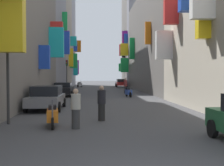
% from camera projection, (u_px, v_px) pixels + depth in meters
% --- Properties ---
extents(ground_plane, '(140.00, 140.00, 0.00)m').
position_uv_depth(ground_plane, '(102.00, 93.00, 34.25)').
color(ground_plane, '#424244').
extents(building_left_mid_a, '(7.15, 11.46, 13.65)m').
position_uv_depth(building_left_mid_a, '(38.00, 37.00, 36.62)').
color(building_left_mid_a, gray).
rests_on(building_left_mid_a, ground).
extents(building_left_mid_b, '(7.21, 10.79, 21.83)m').
position_uv_depth(building_left_mid_b, '(51.00, 20.00, 47.62)').
color(building_left_mid_b, '#9E9384').
rests_on(building_left_mid_b, ground).
extents(building_left_mid_c, '(7.34, 10.43, 20.50)m').
position_uv_depth(building_left_mid_c, '(59.00, 34.00, 58.23)').
color(building_left_mid_c, gray).
rests_on(building_left_mid_c, ground).
extents(building_right_mid_b, '(6.69, 25.63, 12.79)m').
position_uv_depth(building_right_mid_b, '(164.00, 42.00, 38.04)').
color(building_right_mid_b, slate).
rests_on(building_right_mid_b, ground).
extents(building_right_mid_c, '(7.34, 3.54, 18.79)m').
position_uv_depth(building_right_mid_c, '(144.00, 34.00, 52.50)').
color(building_right_mid_c, gray).
rests_on(building_right_mid_c, ground).
extents(building_right_far, '(7.04, 10.15, 20.52)m').
position_uv_depth(building_right_far, '(139.00, 34.00, 59.31)').
color(building_right_far, slate).
rests_on(building_right_far, ground).
extents(parked_car_grey, '(2.01, 4.41, 1.44)m').
position_uv_depth(parked_car_grey, '(47.00, 97.00, 17.98)').
color(parked_car_grey, slate).
rests_on(parked_car_grey, ground).
extents(parked_car_red, '(1.88, 4.21, 1.40)m').
position_uv_depth(parked_car_red, '(121.00, 83.00, 51.43)').
color(parked_car_red, '#B21E1E').
rests_on(parked_car_red, ground).
extents(parked_car_black, '(1.93, 4.26, 1.36)m').
position_uv_depth(parked_car_black, '(63.00, 89.00, 29.03)').
color(parked_car_black, black).
rests_on(parked_car_black, ground).
extents(scooter_silver, '(0.81, 1.81, 1.13)m').
position_uv_depth(scooter_silver, '(80.00, 85.00, 50.40)').
color(scooter_silver, '#ADADB2').
rests_on(scooter_silver, ground).
extents(scooter_blue, '(0.61, 1.80, 1.13)m').
position_uv_depth(scooter_blue, '(128.00, 92.00, 28.13)').
color(scooter_blue, '#2D4CAD').
rests_on(scooter_blue, ground).
extents(scooter_orange, '(0.60, 1.96, 1.13)m').
position_uv_depth(scooter_orange, '(52.00, 115.00, 11.96)').
color(scooter_orange, orange).
rests_on(scooter_orange, ground).
extents(pedestrian_crossing, '(0.53, 0.53, 1.61)m').
position_uv_depth(pedestrian_crossing, '(102.00, 103.00, 13.48)').
color(pedestrian_crossing, black).
rests_on(pedestrian_crossing, ground).
extents(pedestrian_near_left, '(0.52, 0.52, 1.74)m').
position_uv_depth(pedestrian_near_left, '(125.00, 86.00, 33.05)').
color(pedestrian_near_left, '#3A3A3A').
rests_on(pedestrian_near_left, ground).
extents(pedestrian_near_right, '(0.50, 0.50, 1.57)m').
position_uv_depth(pedestrian_near_right, '(76.00, 109.00, 11.49)').
color(pedestrian_near_right, '#363636').
rests_on(pedestrian_near_right, ground).
extents(traffic_light_near_corner, '(0.26, 0.34, 4.36)m').
position_uv_depth(traffic_light_near_corner, '(8.00, 55.00, 12.50)').
color(traffic_light_near_corner, '#2D2D2D').
rests_on(traffic_light_near_corner, ground).
extents(traffic_light_far_corner, '(0.26, 0.34, 4.09)m').
position_uv_depth(traffic_light_far_corner, '(67.00, 70.00, 39.55)').
color(traffic_light_far_corner, '#2D2D2D').
rests_on(traffic_light_far_corner, ground).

